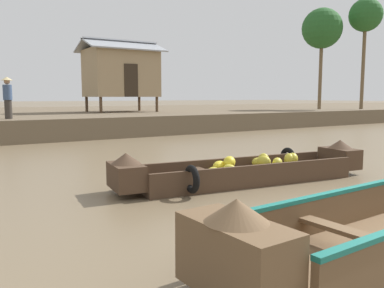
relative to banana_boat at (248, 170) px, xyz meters
The scene contains 7 objects.
ground_plane 5.96m from the banana_boat, 97.16° to the left, with size 300.00×300.00×0.00m, color #726047.
riverbank_strip 19.69m from the banana_boat, 92.16° to the left, with size 160.00×20.00×0.91m, color brown.
banana_boat is the anchor object (origin of this frame).
stilt_house_mid_left 16.33m from the banana_boat, 76.72° to the left, with size 4.48×3.30×4.12m.
palm_tree_near 24.11m from the banana_boat, 29.35° to the left, with size 2.27×2.27×7.64m.
palm_tree_mid 22.58m from the banana_boat, 36.27° to the left, with size 2.76×2.76×6.97m.
vendor_person 11.51m from the banana_boat, 105.51° to the left, with size 0.44×0.44×1.66m.
Camera 1 is at (-4.72, -2.29, 1.80)m, focal length 37.52 mm.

